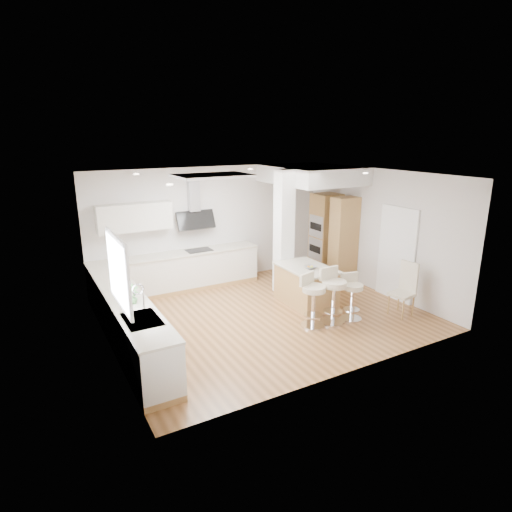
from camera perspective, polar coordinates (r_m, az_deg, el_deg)
ground at (r=8.75m, az=1.15°, el=-7.83°), size 6.00×6.00×0.00m
ceiling at (r=8.75m, az=1.15°, el=-7.83°), size 6.00×5.00×0.02m
wall_back at (r=10.45m, az=-5.79°, el=4.14°), size 6.00×0.04×2.80m
wall_left at (r=7.29m, az=-19.56°, el=-1.99°), size 0.04×5.00×2.80m
wall_right at (r=10.10m, az=16.04°, el=3.17°), size 0.04×5.00×2.80m
skylight at (r=8.21m, az=-5.75°, el=10.58°), size 4.10×2.10×0.06m
window_left at (r=6.36m, az=-17.94°, el=-1.63°), size 0.06×1.28×1.07m
doorway_right at (r=9.78m, az=18.23°, el=0.16°), size 0.05×1.00×2.10m
counter_left at (r=7.88m, az=-17.07°, el=-7.75°), size 0.63×4.50×1.35m
counter_back at (r=10.05m, az=-9.82°, el=-0.64°), size 3.62×0.63×2.50m
pillar at (r=9.61m, az=3.72°, el=3.13°), size 0.35×0.35×2.80m
soffit at (r=10.38m, az=7.42°, el=10.70°), size 1.78×2.20×0.40m
oven_column at (r=10.85m, az=10.12°, el=2.51°), size 0.63×1.21×2.10m
peninsula at (r=9.22m, az=6.69°, el=-3.87°), size 0.92×1.37×0.89m
bar_stool_a at (r=8.13m, az=7.57°, el=-5.49°), size 0.58×0.58×1.03m
bar_stool_b at (r=8.33m, az=10.24°, el=-4.85°), size 0.50×0.50×1.08m
bar_stool_c at (r=8.58m, az=12.66°, el=-4.98°), size 0.50×0.50×0.93m
dining_chair at (r=9.10m, az=19.28°, el=-3.89°), size 0.48×0.48×1.09m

